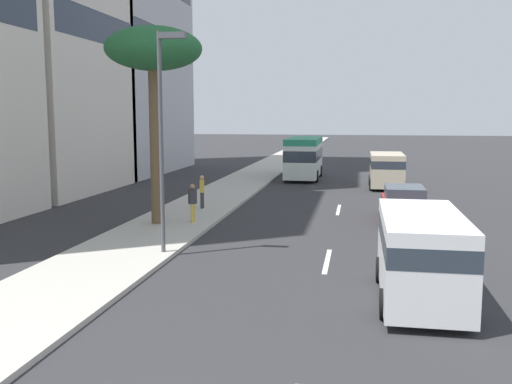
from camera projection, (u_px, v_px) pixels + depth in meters
ground_plane at (343, 190)px, 36.62m from camera, size 198.00×198.00×0.00m
sidewalk_right at (235, 186)px, 37.83m from camera, size 162.00×3.75×0.15m
lane_stripe_mid at (327, 261)px, 18.90m from camera, size 3.20×0.16×0.01m
lane_stripe_far at (339, 210)px, 29.04m from camera, size 3.20×0.16×0.01m
minibus_lead at (304, 156)px, 42.82m from camera, size 6.88×2.42×3.04m
car_second at (404, 204)px, 26.02m from camera, size 4.50×1.89×1.58m
van_third at (387, 168)px, 37.46m from camera, size 4.66×2.20×2.24m
van_fourth at (421, 251)px, 14.76m from camera, size 5.12×2.13×2.27m
pedestrian_near_lamp at (202, 190)px, 28.53m from camera, size 0.36×0.29×1.63m
pedestrian_mid_block at (193, 201)px, 24.81m from camera, size 0.37×0.39×1.66m
palm_tree at (154, 54)px, 23.79m from camera, size 4.01×4.01×8.21m
street_lamp at (164, 119)px, 18.97m from camera, size 0.24×0.97×7.29m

